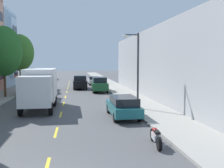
{
  "coord_description": "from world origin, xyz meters",
  "views": [
    {
      "loc": [
        1.06,
        -7.5,
        3.86
      ],
      "look_at": [
        5.27,
        22.03,
        1.38
      ],
      "focal_mm": 42.02,
      "sensor_mm": 36.0,
      "label": 1
    }
  ],
  "objects_px": {
    "delivery_box_truck": "(40,86)",
    "parked_sedan_silver": "(94,80)",
    "parked_wagon_teal": "(123,106)",
    "street_tree_farthest": "(20,53)",
    "parked_suv_forest": "(100,84)",
    "moving_black_sedan": "(80,82)",
    "parked_motorcycle": "(156,137)",
    "street_lamp": "(136,64)",
    "parked_pickup_orange": "(51,76)",
    "parked_sedan_navy": "(28,88)",
    "parked_pickup_red": "(47,78)",
    "street_tree_third": "(4,51)"
  },
  "relations": [
    {
      "from": "delivery_box_truck",
      "to": "parked_sedan_silver",
      "type": "height_order",
      "value": "delivery_box_truck"
    },
    {
      "from": "parked_wagon_teal",
      "to": "street_tree_farthest",
      "type": "bearing_deg",
      "value": 118.5
    },
    {
      "from": "parked_sedan_silver",
      "to": "parked_suv_forest",
      "type": "relative_size",
      "value": 0.93
    },
    {
      "from": "delivery_box_truck",
      "to": "parked_sedan_silver",
      "type": "relative_size",
      "value": 1.57
    },
    {
      "from": "moving_black_sedan",
      "to": "parked_motorcycle",
      "type": "xyz_separation_m",
      "value": [
        2.95,
        -26.89,
        -0.58
      ]
    },
    {
      "from": "street_lamp",
      "to": "parked_pickup_orange",
      "type": "bearing_deg",
      "value": 104.56
    },
    {
      "from": "parked_sedan_navy",
      "to": "parked_suv_forest",
      "type": "distance_m",
      "value": 8.93
    },
    {
      "from": "parked_pickup_red",
      "to": "parked_pickup_orange",
      "type": "xyz_separation_m",
      "value": [
        0.01,
        6.94,
        0.0
      ]
    },
    {
      "from": "parked_pickup_orange",
      "to": "parked_suv_forest",
      "type": "bearing_deg",
      "value": -71.75
    },
    {
      "from": "parked_suv_forest",
      "to": "parked_sedan_navy",
      "type": "bearing_deg",
      "value": -168.02
    },
    {
      "from": "street_tree_third",
      "to": "moving_black_sedan",
      "type": "xyz_separation_m",
      "value": [
        8.2,
        8.97,
        -4.05
      ]
    },
    {
      "from": "street_tree_third",
      "to": "delivery_box_truck",
      "type": "xyz_separation_m",
      "value": [
        4.6,
        -7.26,
        -3.16
      ]
    },
    {
      "from": "street_tree_third",
      "to": "parked_motorcycle",
      "type": "xyz_separation_m",
      "value": [
        11.15,
        -17.92,
        -4.63
      ]
    },
    {
      "from": "parked_wagon_teal",
      "to": "street_lamp",
      "type": "bearing_deg",
      "value": 60.36
    },
    {
      "from": "street_lamp",
      "to": "parked_wagon_teal",
      "type": "height_order",
      "value": "street_lamp"
    },
    {
      "from": "parked_pickup_red",
      "to": "parked_motorcycle",
      "type": "xyz_separation_m",
      "value": [
        9.08,
        -41.58,
        -0.42
      ]
    },
    {
      "from": "street_tree_farthest",
      "to": "delivery_box_truck",
      "type": "height_order",
      "value": "street_tree_farthest"
    },
    {
      "from": "parked_pickup_red",
      "to": "parked_motorcycle",
      "type": "bearing_deg",
      "value": -77.68
    },
    {
      "from": "street_tree_third",
      "to": "parked_sedan_navy",
      "type": "height_order",
      "value": "street_tree_third"
    },
    {
      "from": "street_tree_third",
      "to": "parked_suv_forest",
      "type": "xyz_separation_m",
      "value": [
        10.66,
        4.58,
        -4.05
      ]
    },
    {
      "from": "parked_sedan_silver",
      "to": "parked_pickup_orange",
      "type": "height_order",
      "value": "parked_pickup_orange"
    },
    {
      "from": "parked_suv_forest",
      "to": "parked_pickup_orange",
      "type": "distance_m",
      "value": 27.4
    },
    {
      "from": "parked_motorcycle",
      "to": "moving_black_sedan",
      "type": "bearing_deg",
      "value": 96.26
    },
    {
      "from": "moving_black_sedan",
      "to": "parked_pickup_orange",
      "type": "bearing_deg",
      "value": 105.8
    },
    {
      "from": "parked_wagon_teal",
      "to": "parked_suv_forest",
      "type": "relative_size",
      "value": 0.97
    },
    {
      "from": "street_tree_third",
      "to": "parked_motorcycle",
      "type": "height_order",
      "value": "street_tree_third"
    },
    {
      "from": "parked_pickup_red",
      "to": "parked_suv_forest",
      "type": "bearing_deg",
      "value": -65.76
    },
    {
      "from": "street_tree_third",
      "to": "street_lamp",
      "type": "xyz_separation_m",
      "value": [
        12.33,
        -8.88,
        -1.35
      ]
    },
    {
      "from": "parked_sedan_navy",
      "to": "moving_black_sedan",
      "type": "relative_size",
      "value": 0.94
    },
    {
      "from": "street_tree_third",
      "to": "delivery_box_truck",
      "type": "bearing_deg",
      "value": -57.66
    },
    {
      "from": "parked_wagon_teal",
      "to": "parked_pickup_red",
      "type": "xyz_separation_m",
      "value": [
        -8.73,
        35.23,
        0.02
      ]
    },
    {
      "from": "parked_suv_forest",
      "to": "parked_wagon_teal",
      "type": "bearing_deg",
      "value": -89.51
    },
    {
      "from": "parked_sedan_navy",
      "to": "parked_wagon_teal",
      "type": "distance_m",
      "value": 16.83
    },
    {
      "from": "parked_sedan_silver",
      "to": "parked_motorcycle",
      "type": "relative_size",
      "value": 2.2
    },
    {
      "from": "street_lamp",
      "to": "parked_sedan_navy",
      "type": "distance_m",
      "value": 15.86
    },
    {
      "from": "parked_sedan_navy",
      "to": "street_lamp",
      "type": "bearing_deg",
      "value": -48.11
    },
    {
      "from": "parked_motorcycle",
      "to": "parked_pickup_orange",
      "type": "bearing_deg",
      "value": 100.59
    },
    {
      "from": "street_lamp",
      "to": "parked_wagon_teal",
      "type": "relative_size",
      "value": 1.28
    },
    {
      "from": "parked_pickup_orange",
      "to": "parked_sedan_silver",
      "type": "bearing_deg",
      "value": -60.06
    },
    {
      "from": "parked_pickup_orange",
      "to": "street_tree_third",
      "type": "bearing_deg",
      "value": -93.88
    },
    {
      "from": "delivery_box_truck",
      "to": "parked_pickup_orange",
      "type": "distance_m",
      "value": 37.96
    },
    {
      "from": "parked_pickup_orange",
      "to": "moving_black_sedan",
      "type": "bearing_deg",
      "value": -74.2
    },
    {
      "from": "street_lamp",
      "to": "parked_sedan_silver",
      "type": "xyz_separation_m",
      "value": [
        -1.66,
        24.55,
        -2.94
      ]
    },
    {
      "from": "street_tree_farthest",
      "to": "street_lamp",
      "type": "relative_size",
      "value": 1.25
    },
    {
      "from": "street_lamp",
      "to": "parked_sedan_navy",
      "type": "height_order",
      "value": "street_lamp"
    },
    {
      "from": "parked_sedan_navy",
      "to": "parked_motorcycle",
      "type": "height_order",
      "value": "parked_sedan_navy"
    },
    {
      "from": "street_tree_farthest",
      "to": "parked_sedan_navy",
      "type": "distance_m",
      "value": 7.38
    },
    {
      "from": "parked_wagon_teal",
      "to": "parked_motorcycle",
      "type": "distance_m",
      "value": 6.37
    },
    {
      "from": "street_tree_third",
      "to": "street_lamp",
      "type": "height_order",
      "value": "street_tree_third"
    },
    {
      "from": "parked_motorcycle",
      "to": "delivery_box_truck",
      "type": "bearing_deg",
      "value": 121.59
    }
  ]
}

